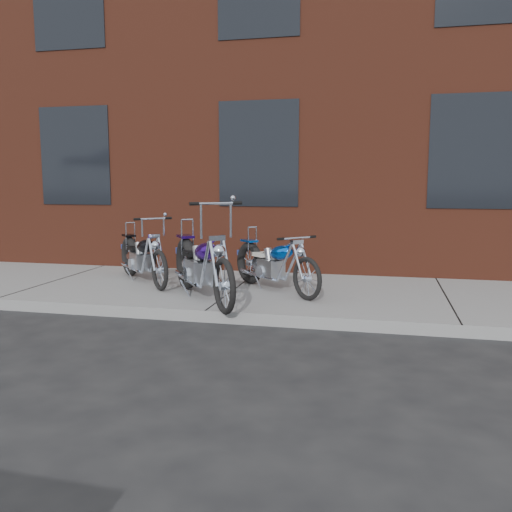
# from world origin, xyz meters

# --- Properties ---
(ground) EXTENTS (120.00, 120.00, 0.00)m
(ground) POSITION_xyz_m (0.00, 0.00, 0.00)
(ground) COLOR black
(ground) RESTS_ON ground
(sidewalk) EXTENTS (22.00, 3.00, 0.15)m
(sidewalk) POSITION_xyz_m (0.00, 1.50, 0.07)
(sidewalk) COLOR gray
(sidewalk) RESTS_ON ground
(building_brick) EXTENTS (22.00, 10.00, 8.00)m
(building_brick) POSITION_xyz_m (0.00, 8.00, 4.00)
(building_brick) COLOR #5F2819
(building_brick) RESTS_ON ground
(chopper_purple) EXTENTS (1.49, 2.00, 1.34)m
(chopper_purple) POSITION_xyz_m (-0.25, 0.62, 0.58)
(chopper_purple) COLOR black
(chopper_purple) RESTS_ON sidewalk
(chopper_blue) EXTENTS (1.54, 1.49, 0.89)m
(chopper_blue) POSITION_xyz_m (0.59, 1.41, 0.52)
(chopper_blue) COLOR black
(chopper_blue) RESTS_ON sidewalk
(chopper_third) EXTENTS (1.49, 1.59, 1.06)m
(chopper_third) POSITION_xyz_m (-1.57, 1.62, 0.53)
(chopper_third) COLOR black
(chopper_third) RESTS_ON sidewalk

